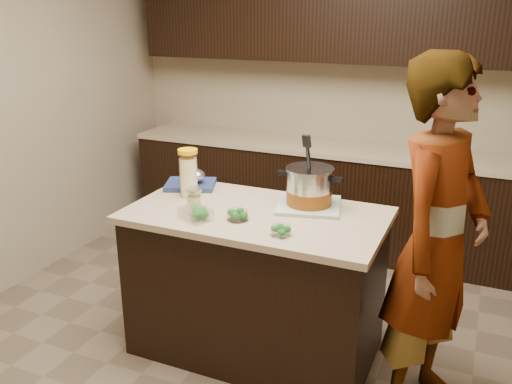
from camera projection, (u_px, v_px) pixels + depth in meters
ground_plane at (256, 347)px, 3.36m from camera, size 4.00×4.00×0.00m
room_shell at (256, 66)px, 2.81m from camera, size 4.04×4.04×2.72m
back_cabinets at (339, 140)px, 4.57m from camera, size 3.60×0.63×2.33m
island at (256, 282)px, 3.22m from camera, size 1.46×0.81×0.90m
dish_towel at (309, 205)px, 3.15m from camera, size 0.43×0.43×0.02m
stock_pot at (309, 189)px, 3.11m from camera, size 0.39×0.28×0.39m
lemonade_pitcher at (189, 175)px, 3.30m from camera, size 0.16×0.16×0.29m
mason_jar at (194, 201)px, 3.05m from camera, size 0.12×0.12×0.15m
broccoli_tub_left at (238, 216)px, 2.95m from camera, size 0.14×0.14×0.06m
broccoli_tub_right at (281, 231)px, 2.75m from camera, size 0.13×0.13×0.05m
broccoli_tub_rect at (196, 214)px, 2.96m from camera, size 0.21×0.19×0.06m
blue_tray at (192, 181)px, 3.49m from camera, size 0.38×0.34×0.12m
person at (437, 245)px, 2.61m from camera, size 0.62×0.77×1.83m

